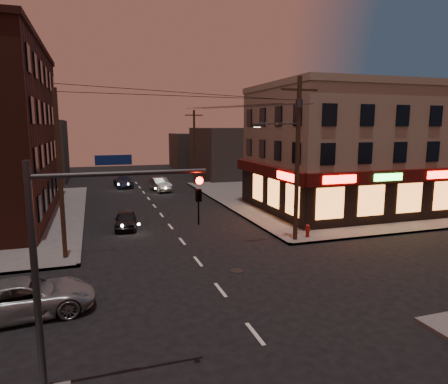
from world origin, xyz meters
name	(u,v)px	position (x,y,z in m)	size (l,w,h in m)	color
ground	(220,290)	(0.00, 0.00, 0.00)	(120.00, 120.00, 0.00)	black
sidewalk_ne	(331,196)	(18.00, 19.00, 0.07)	(24.00, 28.00, 0.15)	#514F4C
pizza_building	(349,148)	(15.93, 13.43, 5.35)	(15.85, 12.85, 10.50)	gray
bg_building_ne_a	(233,153)	(14.00, 38.00, 3.50)	(10.00, 12.00, 7.00)	#3F3D3A
bg_building_nw	(30,151)	(-13.00, 42.00, 4.00)	(9.00, 10.00, 8.00)	#3F3D3A
bg_building_ne_b	(196,151)	(12.00, 52.00, 3.00)	(8.00, 8.00, 6.00)	#3F3D3A
utility_pole_main	(296,150)	(6.68, 5.80, 5.76)	(4.20, 0.44, 10.00)	#382619
utility_pole_far	(194,147)	(6.80, 32.00, 4.65)	(0.26, 0.26, 9.00)	#382619
utility_pole_west	(60,175)	(-6.80, 6.50, 4.65)	(0.24, 0.24, 9.00)	#382619
traffic_signal	(78,247)	(-5.57, -5.60, 4.16)	(4.49, 0.32, 6.47)	#333538
suv_cross	(25,298)	(-7.85, 0.03, 0.72)	(2.39, 5.18, 1.44)	gray
sedan_near	(126,220)	(-3.11, 12.51, 0.63)	(1.49, 3.70, 1.26)	black
sedan_mid	(160,184)	(1.91, 28.62, 0.75)	(1.58, 4.54, 1.49)	#63625C
sedan_far	(123,181)	(-1.83, 33.00, 0.69)	(1.94, 4.78, 1.39)	#1A1F34
fire_hydrant	(308,230)	(7.80, 6.00, 0.60)	(0.38, 0.38, 0.83)	maroon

